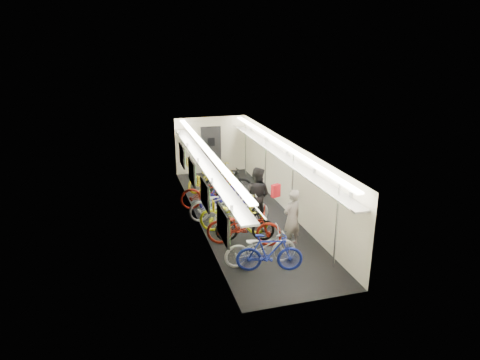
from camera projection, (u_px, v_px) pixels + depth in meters
train_car_shell at (227, 162)px, 13.99m from camera, size 10.00×10.00×10.00m
bicycle_0 at (260, 247)px, 10.80m from camera, size 1.89×0.71×0.98m
bicycle_1 at (270, 253)px, 10.50m from camera, size 1.72×0.87×1.00m
bicycle_2 at (244, 227)px, 11.83m from camera, size 2.22×1.44×1.10m
bicycle_3 at (245, 225)px, 12.06m from camera, size 1.77×0.85×1.02m
bicycle_4 at (234, 215)px, 12.60m from camera, size 2.17×1.49×1.08m
bicycle_5 at (242, 210)px, 12.94m from camera, size 1.89×0.80×1.10m
bicycle_6 at (220, 203)px, 13.58m from camera, size 2.10×0.89×1.08m
bicycle_7 at (223, 196)px, 14.30m from camera, size 1.68×0.55×1.00m
bicycle_8 at (212, 191)px, 14.49m from camera, size 2.18×0.76×1.15m
bicycle_9 at (227, 183)px, 15.35m from camera, size 1.91×0.79×1.12m
bicycle_10 at (212, 177)px, 16.14m from camera, size 2.15×1.36×1.07m
passenger_near at (292, 218)px, 11.73m from camera, size 0.70×0.59×1.63m
passenger_mid at (257, 195)px, 13.20m from camera, size 1.10×1.10×1.80m
backpack at (276, 191)px, 12.46m from camera, size 0.29×0.22×0.38m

